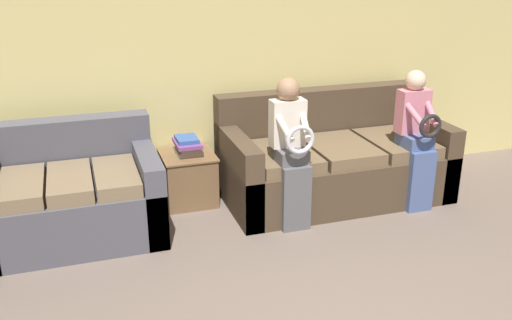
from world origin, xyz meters
TOP-DOWN VIEW (x-y plane):
  - wall_back at (0.00, 3.32)m, footprint 6.70×0.06m
  - couch_main at (0.81, 2.75)m, footprint 2.00×0.99m
  - couch_side at (-1.47, 2.69)m, footprint 1.35×0.95m
  - child_left_seated at (0.24, 2.33)m, footprint 0.28×0.38m
  - child_right_seated at (1.39, 2.33)m, footprint 0.28×0.38m
  - side_shelf at (-0.47, 3.02)m, footprint 0.46×0.50m
  - book_stack at (-0.47, 3.01)m, footprint 0.23×0.33m

SIDE VIEW (x-z plane):
  - side_shelf at x=-0.47m, z-range 0.01..0.47m
  - couch_side at x=-1.47m, z-range -0.12..0.75m
  - couch_main at x=0.81m, z-range -0.14..0.79m
  - book_stack at x=-0.47m, z-range 0.46..0.61m
  - child_right_seated at x=1.39m, z-range 0.07..1.27m
  - child_left_seated at x=0.24m, z-range 0.07..1.29m
  - wall_back at x=0.00m, z-range 0.00..2.55m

